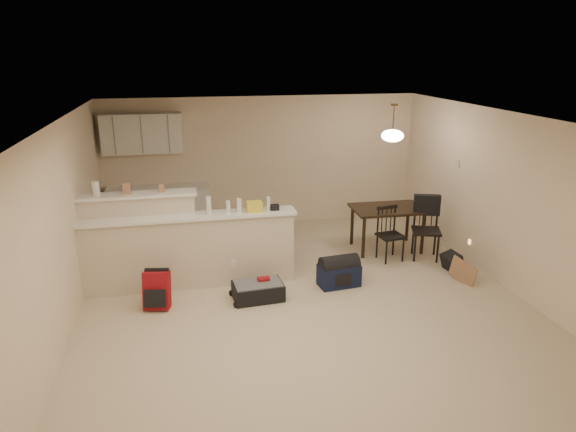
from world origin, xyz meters
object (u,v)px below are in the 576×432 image
object	(u,v)px
dining_table	(388,213)
navy_duffel	(339,275)
red_backpack	(157,290)
suitcase	(258,291)
pendant_lamp	(392,135)
black_daypack	(452,262)
dining_chair_far	(426,229)
dining_chair_near	(391,234)

from	to	relation	value
dining_table	navy_duffel	distance (m)	1.82
red_backpack	navy_duffel	xyz separation A→B (m)	(2.59, 0.15, -0.09)
dining_table	suitcase	size ratio (longest dim) A/B	1.79
dining_table	red_backpack	world-z (taller)	dining_table
dining_table	pendant_lamp	bearing A→B (deg)	136.40
dining_table	pendant_lamp	distance (m)	1.33
pendant_lamp	red_backpack	world-z (taller)	pendant_lamp
pendant_lamp	navy_duffel	distance (m)	2.53
black_daypack	suitcase	bearing A→B (deg)	90.70
dining_table	pendant_lamp	world-z (taller)	pendant_lamp
dining_chair_far	navy_duffel	size ratio (longest dim) A/B	1.73
pendant_lamp	black_daypack	distance (m)	2.25
dining_table	red_backpack	size ratio (longest dim) A/B	2.40
pendant_lamp	dining_chair_near	world-z (taller)	pendant_lamp
red_backpack	navy_duffel	distance (m)	2.60
dining_chair_near	dining_chair_far	xyz separation A→B (m)	(0.59, -0.06, 0.07)
suitcase	red_backpack	size ratio (longest dim) A/B	1.34
dining_table	dining_chair_far	world-z (taller)	dining_chair_far
dining_table	suitcase	bearing A→B (deg)	-148.75
dining_chair_far	navy_duffel	xyz separation A→B (m)	(-1.71, -0.71, -0.35)
suitcase	dining_table	bearing A→B (deg)	25.64
dining_chair_near	black_daypack	size ratio (longest dim) A/B	2.84
dining_table	suitcase	world-z (taller)	dining_table
dining_chair_near	red_backpack	size ratio (longest dim) A/B	1.75
dining_chair_near	navy_duffel	bearing A→B (deg)	-154.60
dining_table	dining_chair_near	world-z (taller)	dining_chair_near
pendant_lamp	dining_chair_far	xyz separation A→B (m)	(0.47, -0.53, -1.48)
dining_chair_far	suitcase	bearing A→B (deg)	-143.75
red_backpack	black_daypack	size ratio (longest dim) A/B	1.62
dining_chair_near	dining_chair_far	size ratio (longest dim) A/B	0.87
suitcase	black_daypack	distance (m)	3.15
dining_chair_far	red_backpack	xyz separation A→B (m)	(-4.30, -0.86, -0.26)
dining_chair_far	black_daypack	bearing A→B (deg)	-51.22
dining_table	dining_chair_far	size ratio (longest dim) A/B	1.19
suitcase	black_daypack	bearing A→B (deg)	1.69
dining_chair_near	navy_duffel	size ratio (longest dim) A/B	1.51
red_backpack	pendant_lamp	bearing A→B (deg)	30.65
dining_chair_near	dining_chair_far	bearing A→B (deg)	-14.62
dining_table	navy_duffel	bearing A→B (deg)	-133.60
dining_table	navy_duffel	xyz separation A→B (m)	(-1.24, -1.24, -0.50)
navy_duffel	black_daypack	bearing A→B (deg)	-2.05
dining_table	black_daypack	size ratio (longest dim) A/B	3.89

